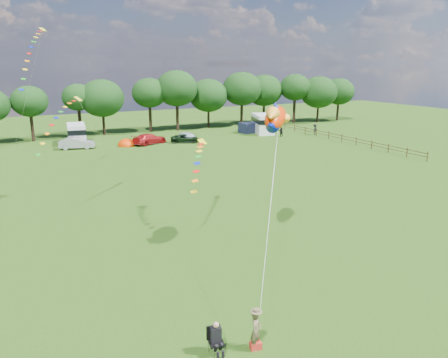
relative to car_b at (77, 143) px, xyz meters
name	(u,v)px	position (x,y,z in m)	size (l,w,h in m)	color
ground_plane	(292,289)	(4.15, -45.00, -0.78)	(180.00, 180.00, 0.00)	black
tree_line	(125,95)	(9.46, 9.99, 5.57)	(102.98, 10.98, 10.27)	black
fence	(335,136)	(36.15, -10.50, -0.08)	(0.12, 33.12, 1.20)	#472D19
car_b	(77,143)	(0.00, 0.00, 0.00)	(1.65, 4.41, 1.56)	#9B9EA4
car_c	(149,139)	(9.98, -0.97, -0.01)	(2.16, 5.14, 1.54)	#A11214
car_d	(185,138)	(15.16, -1.95, -0.18)	(1.99, 4.39, 1.20)	black
campervan_c	(77,133)	(0.64, 4.20, 0.75)	(3.12, 6.06, 2.85)	silver
campervan_d	(263,123)	(30.21, 0.84, 0.89)	(4.49, 6.85, 3.10)	white
tent_orange	(127,146)	(6.68, -0.68, -0.76)	(2.53, 2.77, 1.98)	#DD3300
tent_greyblue	(186,141)	(15.72, -0.88, -0.76)	(3.51, 3.85, 2.61)	#4E5D68
awning_navy	(248,128)	(28.14, 2.10, 0.07)	(2.72, 2.21, 1.70)	#171B34
kite_flyer	(256,331)	(-0.07, -48.43, 0.06)	(0.62, 0.40, 1.69)	brown
camp_chair	(216,334)	(-1.66, -47.96, 0.09)	(0.67, 0.67, 1.45)	#99999E
kite_bag	(256,345)	(-0.08, -48.45, -0.61)	(0.46, 0.31, 0.33)	red
fish_kite	(275,118)	(6.52, -39.21, 7.30)	(3.25, 3.37, 1.98)	#E42F00
streamer_kite_a	(34,48)	(-5.17, -15.48, 11.96)	(3.33, 5.57, 5.76)	yellow
streamer_kite_b	(62,115)	(-4.33, -26.18, 6.70)	(4.22, 4.69, 3.79)	yellow
streamer_kite_c	(199,157)	(4.05, -33.11, 3.99)	(3.20, 4.88, 2.81)	yellow
walker_a	(281,131)	(30.86, -3.56, 0.16)	(0.91, 0.56, 1.88)	black
walker_b	(315,129)	(36.89, -4.57, 0.10)	(1.14, 0.53, 1.76)	black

